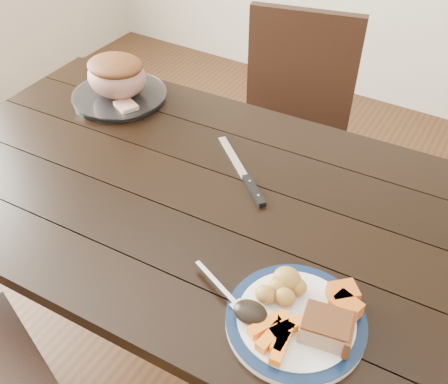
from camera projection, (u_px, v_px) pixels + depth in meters
The scene contains 15 objects.
ground at pixel (208, 349), 1.79m from camera, with size 4.00×4.00×0.00m, color #472B16.
dining_table at pixel (203, 217), 1.35m from camera, with size 1.64×0.98×0.75m.
chair_far at pixel (292, 123), 1.94m from camera, with size 0.51×0.52×0.93m.
dinner_plate at pixel (296, 321), 0.99m from camera, with size 0.28×0.28×0.02m, color white.
plate_rim at pixel (296, 319), 0.98m from camera, with size 0.28×0.28×0.02m, color #0B1B39.
serving_platter at pixel (120, 97), 1.64m from camera, with size 0.30×0.30×0.02m, color white.
pork_slice at pixel (326, 327), 0.94m from camera, with size 0.09×0.07×0.04m, color tan.
roasted_potatoes at pixel (283, 286), 1.01m from camera, with size 0.09×0.10×0.05m.
carrot_batons at pixel (278, 334), 0.94m from camera, with size 0.09×0.11×0.02m.
pumpkin_wedges at pixel (344, 301), 0.99m from camera, with size 0.09×0.09×0.04m.
dark_mushroom at pixel (250, 312), 0.97m from camera, with size 0.07×0.05×0.03m, color black.
fork at pixel (225, 293), 1.03m from camera, with size 0.17×0.08×0.00m.
roast_joint at pixel (117, 77), 1.59m from camera, with size 0.20×0.17×0.13m, color #AC7569.
cut_slice at pixel (126, 106), 1.56m from camera, with size 0.07×0.06×0.02m, color tan.
carving_knife at pixel (248, 182), 1.32m from camera, with size 0.26×0.22×0.01m.
Camera 1 is at (0.56, -0.80, 1.60)m, focal length 40.00 mm.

